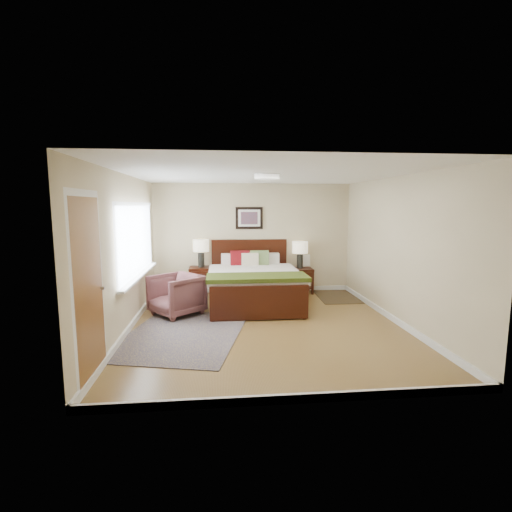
{
  "coord_description": "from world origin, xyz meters",
  "views": [
    {
      "loc": [
        -0.76,
        -5.97,
        2.01
      ],
      "look_at": [
        -0.08,
        0.98,
        1.05
      ],
      "focal_mm": 26.0,
      "sensor_mm": 36.0,
      "label": 1
    }
  ],
  "objects_px": {
    "bed": "(254,277)",
    "nightstand_right": "(300,278)",
    "rug_persian": "(183,334)",
    "nightstand_left": "(201,273)",
    "lamp_right": "(300,250)",
    "lamp_left": "(201,248)",
    "armchair": "(176,295)"
  },
  "relations": [
    {
      "from": "nightstand_left",
      "to": "lamp_right",
      "type": "bearing_deg",
      "value": 0.56
    },
    {
      "from": "lamp_left",
      "to": "bed",
      "type": "bearing_deg",
      "value": -38.82
    },
    {
      "from": "bed",
      "to": "nightstand_right",
      "type": "bearing_deg",
      "value": 37.03
    },
    {
      "from": "nightstand_left",
      "to": "lamp_left",
      "type": "xyz_separation_m",
      "value": [
        -0.0,
        0.02,
        0.56
      ]
    },
    {
      "from": "nightstand_right",
      "to": "rug_persian",
      "type": "bearing_deg",
      "value": -133.24
    },
    {
      "from": "bed",
      "to": "lamp_right",
      "type": "bearing_deg",
      "value": 37.45
    },
    {
      "from": "nightstand_right",
      "to": "lamp_right",
      "type": "distance_m",
      "value": 0.65
    },
    {
      "from": "lamp_right",
      "to": "armchair",
      "type": "distance_m",
      "value": 3.09
    },
    {
      "from": "lamp_right",
      "to": "rug_persian",
      "type": "height_order",
      "value": "lamp_right"
    },
    {
      "from": "bed",
      "to": "nightstand_left",
      "type": "height_order",
      "value": "bed"
    },
    {
      "from": "nightstand_left",
      "to": "rug_persian",
      "type": "distance_m",
      "value": 2.61
    },
    {
      "from": "lamp_left",
      "to": "armchair",
      "type": "bearing_deg",
      "value": -104.78
    },
    {
      "from": "nightstand_right",
      "to": "lamp_left",
      "type": "height_order",
      "value": "lamp_left"
    },
    {
      "from": "nightstand_right",
      "to": "bed",
      "type": "bearing_deg",
      "value": -142.97
    },
    {
      "from": "bed",
      "to": "rug_persian",
      "type": "xyz_separation_m",
      "value": [
        -1.26,
        -1.7,
        -0.55
      ]
    },
    {
      "from": "bed",
      "to": "armchair",
      "type": "distance_m",
      "value": 1.61
    },
    {
      "from": "lamp_right",
      "to": "nightstand_left",
      "type": "bearing_deg",
      "value": -179.44
    },
    {
      "from": "bed",
      "to": "armchair",
      "type": "xyz_separation_m",
      "value": [
        -1.48,
        -0.61,
        -0.18
      ]
    },
    {
      "from": "nightstand_left",
      "to": "lamp_left",
      "type": "distance_m",
      "value": 0.56
    },
    {
      "from": "lamp_left",
      "to": "armchair",
      "type": "xyz_separation_m",
      "value": [
        -0.39,
        -1.49,
        -0.7
      ]
    },
    {
      "from": "bed",
      "to": "lamp_right",
      "type": "distance_m",
      "value": 1.51
    },
    {
      "from": "nightstand_left",
      "to": "nightstand_right",
      "type": "relative_size",
      "value": 1.1
    },
    {
      "from": "bed",
      "to": "lamp_left",
      "type": "distance_m",
      "value": 1.49
    },
    {
      "from": "nightstand_left",
      "to": "armchair",
      "type": "xyz_separation_m",
      "value": [
        -0.39,
        -1.46,
        -0.14
      ]
    },
    {
      "from": "lamp_right",
      "to": "rug_persian",
      "type": "xyz_separation_m",
      "value": [
        -2.41,
        -2.57,
        -1.0
      ]
    },
    {
      "from": "bed",
      "to": "rug_persian",
      "type": "relative_size",
      "value": 0.93
    },
    {
      "from": "lamp_left",
      "to": "rug_persian",
      "type": "xyz_separation_m",
      "value": [
        -0.17,
        -2.57,
        -1.07
      ]
    },
    {
      "from": "bed",
      "to": "rug_persian",
      "type": "distance_m",
      "value": 2.19
    },
    {
      "from": "nightstand_right",
      "to": "armchair",
      "type": "relative_size",
      "value": 0.7
    },
    {
      "from": "lamp_right",
      "to": "bed",
      "type": "bearing_deg",
      "value": -142.55
    },
    {
      "from": "lamp_left",
      "to": "rug_persian",
      "type": "bearing_deg",
      "value": -93.8
    },
    {
      "from": "nightstand_left",
      "to": "nightstand_right",
      "type": "xyz_separation_m",
      "value": [
        2.24,
        0.01,
        -0.16
      ]
    }
  ]
}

